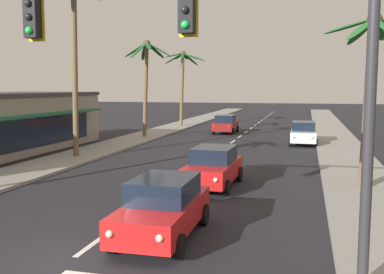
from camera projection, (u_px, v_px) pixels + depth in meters
name	position (u px, v px, depth m)	size (l,w,h in m)	color
ground_plane	(67.00, 263.00, 10.63)	(220.00, 220.00, 0.00)	#232328
sidewalk_right	(344.00, 153.00, 27.93)	(3.20, 110.00, 0.14)	gray
sidewalk_left	(114.00, 145.00, 31.80)	(3.20, 110.00, 0.14)	gray
lane_markings	(227.00, 150.00, 29.56)	(4.28, 87.33, 0.01)	silver
traffic_signal_mast	(191.00, 43.00, 9.36)	(11.59, 0.41, 7.04)	#2D2D33
sedan_lead_at_stop_bar	(163.00, 207.00, 12.40)	(1.97, 4.46, 1.68)	red
sedan_third_in_queue	(213.00, 167.00, 18.77)	(2.06, 4.49, 1.68)	red
sedan_oncoming_far	(226.00, 124.00, 40.62)	(1.97, 4.46, 1.68)	maroon
sedan_parked_nearest_kerb	(303.00, 133.00, 32.61)	(1.95, 4.45, 1.68)	silver
palm_left_second	(74.00, 29.00, 25.50)	(3.67, 3.66, 10.27)	brown
palm_left_third	(146.00, 67.00, 36.22)	(4.32, 4.23, 8.02)	brown
palm_left_farthest	(183.00, 70.00, 46.83)	(4.56, 4.78, 7.99)	brown
palm_right_second	(370.00, 74.00, 17.52)	(3.90, 3.55, 7.09)	brown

